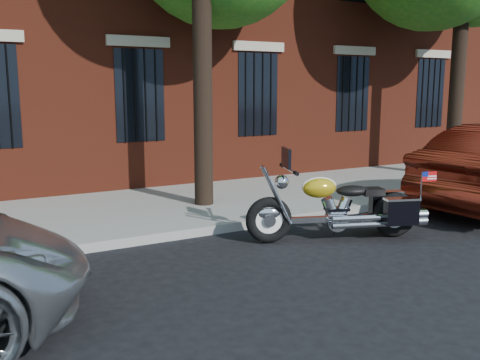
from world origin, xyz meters
TOP-DOWN VIEW (x-y plane):
  - ground at (0.00, 0.00)m, footprint 120.00×120.00m
  - curb at (0.00, 1.38)m, footprint 40.00×0.16m
  - sidewalk at (0.00, 3.26)m, footprint 40.00×3.60m
  - motorcycle at (1.56, 0.06)m, footprint 2.69×1.47m

SIDE VIEW (x-z plane):
  - ground at x=0.00m, z-range 0.00..0.00m
  - curb at x=0.00m, z-range 0.00..0.15m
  - sidewalk at x=0.00m, z-range 0.00..0.15m
  - motorcycle at x=1.56m, z-range -0.24..1.24m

